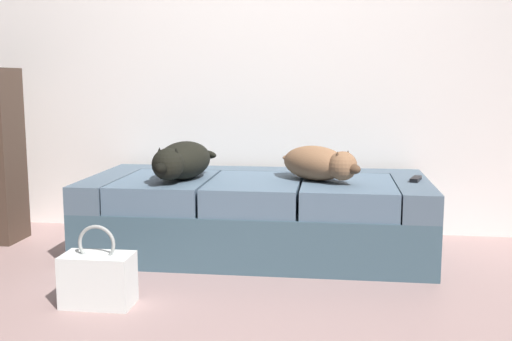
{
  "coord_description": "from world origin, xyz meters",
  "views": [
    {
      "loc": [
        0.45,
        -2.52,
        1.03
      ],
      "look_at": [
        0.0,
        0.95,
        0.5
      ],
      "focal_mm": 42.61,
      "sensor_mm": 36.0,
      "label": 1
    }
  ],
  "objects_px": {
    "couch": "(257,215)",
    "dog_tan": "(319,163)",
    "dog_dark": "(182,161)",
    "handbag": "(98,279)",
    "tv_remote": "(416,179)"
  },
  "relations": [
    {
      "from": "couch",
      "to": "dog_tan",
      "type": "height_order",
      "value": "dog_tan"
    },
    {
      "from": "dog_dark",
      "to": "handbag",
      "type": "xyz_separation_m",
      "value": [
        -0.19,
        -0.83,
        -0.44
      ]
    },
    {
      "from": "couch",
      "to": "handbag",
      "type": "relative_size",
      "value": 5.28
    },
    {
      "from": "handbag",
      "to": "dog_dark",
      "type": "bearing_deg",
      "value": 77.16
    },
    {
      "from": "dog_dark",
      "to": "tv_remote",
      "type": "xyz_separation_m",
      "value": [
        1.34,
        0.13,
        -0.1
      ]
    },
    {
      "from": "dog_tan",
      "to": "tv_remote",
      "type": "distance_m",
      "value": 0.56
    },
    {
      "from": "dog_tan",
      "to": "couch",
      "type": "bearing_deg",
      "value": 169.74
    },
    {
      "from": "dog_dark",
      "to": "handbag",
      "type": "height_order",
      "value": "dog_dark"
    },
    {
      "from": "couch",
      "to": "tv_remote",
      "type": "height_order",
      "value": "tv_remote"
    },
    {
      "from": "couch",
      "to": "tv_remote",
      "type": "relative_size",
      "value": 13.32
    },
    {
      "from": "dog_dark",
      "to": "dog_tan",
      "type": "distance_m",
      "value": 0.79
    },
    {
      "from": "dog_dark",
      "to": "handbag",
      "type": "distance_m",
      "value": 0.96
    },
    {
      "from": "couch",
      "to": "handbag",
      "type": "xyz_separation_m",
      "value": [
        -0.61,
        -0.96,
        -0.1
      ]
    },
    {
      "from": "couch",
      "to": "dog_tan",
      "type": "xyz_separation_m",
      "value": [
        0.37,
        -0.07,
        0.33
      ]
    },
    {
      "from": "dog_tan",
      "to": "tv_remote",
      "type": "height_order",
      "value": "dog_tan"
    }
  ]
}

